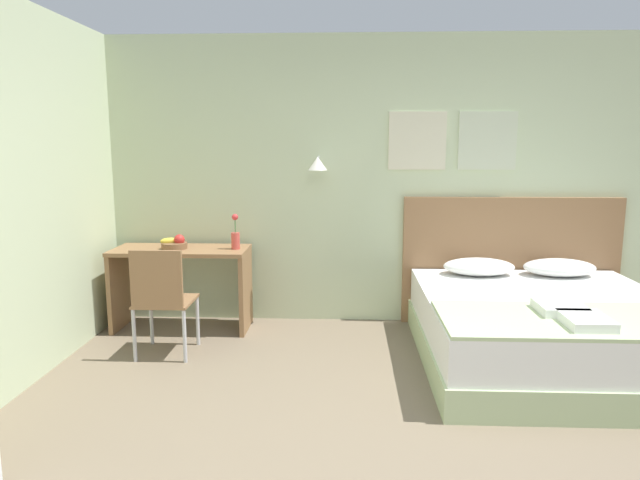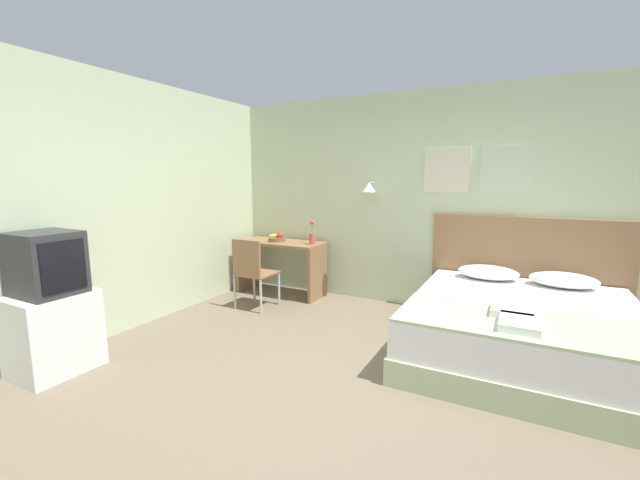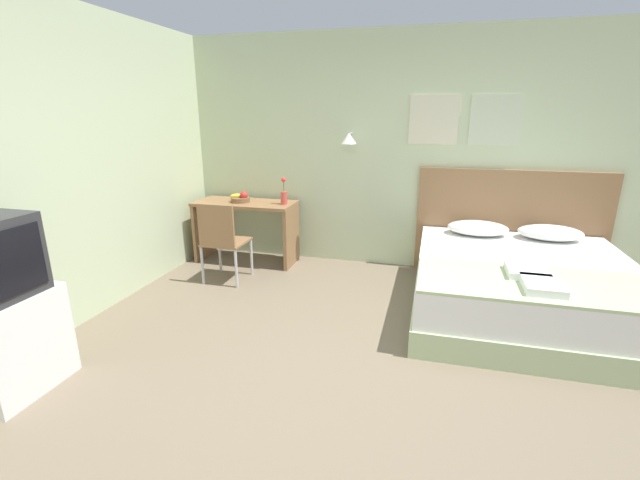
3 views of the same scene
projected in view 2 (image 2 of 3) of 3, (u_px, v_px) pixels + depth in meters
ground_plane at (321, 406)px, 2.79m from camera, size 24.00×24.00×0.00m
wall_back at (417, 201)px, 4.84m from camera, size 5.79×0.31×2.65m
wall_left at (61, 210)px, 3.54m from camera, size 0.06×5.54×2.65m
bed at (521, 332)px, 3.48m from camera, size 1.87×2.01×0.52m
headboard at (524, 271)px, 4.33m from camera, size 1.99×0.06×1.19m
pillow_left at (488, 272)px, 4.26m from camera, size 0.62×0.38×0.15m
pillow_right at (564, 280)px, 3.94m from camera, size 0.62×0.38×0.15m
throw_blanket at (523, 323)px, 2.93m from camera, size 1.82×0.80×0.02m
folded_towel_near_foot at (512, 311)px, 3.08m from camera, size 0.30×0.32×0.06m
folded_towel_mid_bed at (519, 323)px, 2.81m from camera, size 0.27×0.35×0.06m
desk at (281, 257)px, 5.47m from camera, size 1.20×0.53×0.74m
desk_chair at (252, 268)px, 4.80m from camera, size 0.43×0.43×0.88m
fruit_bowl at (277, 238)px, 5.43m from camera, size 0.24×0.23×0.13m
flower_vase at (312, 236)px, 5.18m from camera, size 0.08×0.08×0.32m
tv_stand at (54, 332)px, 3.27m from camera, size 0.50×0.59×0.67m
television at (46, 263)px, 3.17m from camera, size 0.49×0.43×0.51m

